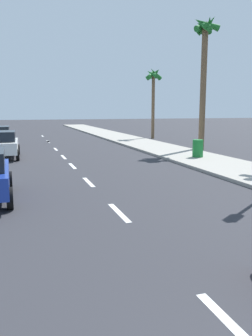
{
  "coord_description": "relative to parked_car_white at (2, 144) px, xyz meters",
  "views": [
    {
      "loc": [
        -2.56,
        -0.0,
        2.79
      ],
      "look_at": [
        0.44,
        9.47,
        1.1
      ],
      "focal_mm": 36.75,
      "sensor_mm": 36.0,
      "label": 1
    }
  ],
  "objects": [
    {
      "name": "lane_stripe_6",
      "position": [
        3.43,
        3.64,
        -0.83
      ],
      "size": [
        0.16,
        1.8,
        0.01
      ],
      "primitive_type": "cube",
      "color": "white",
      "rests_on": "ground"
    },
    {
      "name": "lane_stripe_7",
      "position": [
        3.43,
        9.51,
        -0.83
      ],
      "size": [
        0.16,
        1.8,
        0.01
      ],
      "primitive_type": "cube",
      "color": "white",
      "rests_on": "ground"
    },
    {
      "name": "lane_stripe_9",
      "position": [
        3.43,
        16.6,
        -0.83
      ],
      "size": [
        0.16,
        1.8,
        0.01
      ],
      "primitive_type": "cube",
      "color": "white",
      "rests_on": "ground"
    },
    {
      "name": "lane_stripe_1",
      "position": [
        3.43,
        -17.71,
        -0.83
      ],
      "size": [
        0.16,
        1.8,
        0.01
      ],
      "primitive_type": "cube",
      "color": "white",
      "rests_on": "ground"
    },
    {
      "name": "lane_stripe_8",
      "position": [
        3.43,
        9.97,
        -0.83
      ],
      "size": [
        0.16,
        1.8,
        0.01
      ],
      "primitive_type": "cube",
      "color": "white",
      "rests_on": "ground"
    },
    {
      "name": "lane_stripe_2",
      "position": [
        3.43,
        -12.37,
        -0.83
      ],
      "size": [
        0.16,
        1.8,
        0.01
      ],
      "primitive_type": "cube",
      "color": "white",
      "rests_on": "ground"
    },
    {
      "name": "parked_car_white",
      "position": [
        0.0,
        0.0,
        0.0
      ],
      "size": [
        1.96,
        4.13,
        1.57
      ],
      "rotation": [
        0.0,
        0.0,
        -0.02
      ],
      "color": "white",
      "rests_on": "ground"
    },
    {
      "name": "palm_tree_far",
      "position": [
        13.08,
        0.13,
        5.87
      ],
      "size": [
        1.81,
        1.9,
        8.99
      ],
      "color": "brown",
      "rests_on": "ground"
    },
    {
      "name": "lane_stripe_4",
      "position": [
        3.43,
        -4.09,
        -0.83
      ],
      "size": [
        0.16,
        1.8,
        0.01
      ],
      "primitive_type": "cube",
      "color": "white",
      "rests_on": "ground"
    },
    {
      "name": "trash_bin_far",
      "position": [
        10.57,
        -3.9,
        -0.21
      ],
      "size": [
        0.6,
        0.6,
        0.98
      ],
      "primitive_type": "cylinder",
      "color": "#19722D",
      "rests_on": "sidewalk_strip"
    },
    {
      "name": "sidewalk_strip",
      "position": [
        10.55,
        0.9,
        -0.77
      ],
      "size": [
        3.6,
        80.0,
        0.14
      ],
      "primitive_type": "cube",
      "color": "#9E998E",
      "rests_on": "ground"
    },
    {
      "name": "lane_stripe_5",
      "position": [
        3.43,
        -0.65,
        -0.83
      ],
      "size": [
        0.16,
        1.8,
        0.01
      ],
      "primitive_type": "cube",
      "color": "white",
      "rests_on": "ground"
    },
    {
      "name": "lane_stripe_3",
      "position": [
        3.43,
        -8.16,
        -0.83
      ],
      "size": [
        0.16,
        1.8,
        0.01
      ],
      "primitive_type": "cube",
      "color": "white",
      "rests_on": "ground"
    },
    {
      "name": "ground_plane",
      "position": [
        3.43,
        -1.1,
        -0.84
      ],
      "size": [
        160.0,
        160.0,
        0.0
      ],
      "primitive_type": "plane",
      "color": "#2D2D33"
    },
    {
      "name": "palm_tree_distant",
      "position": [
        13.44,
        10.06,
        4.47
      ],
      "size": [
        1.78,
        1.94,
        6.78
      ],
      "color": "brown",
      "rests_on": "ground"
    }
  ]
}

